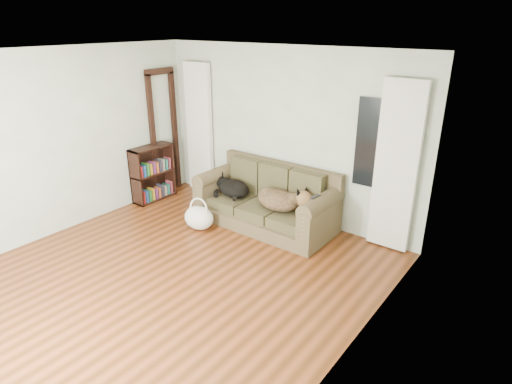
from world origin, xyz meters
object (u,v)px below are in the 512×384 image
Objects in this scene: sofa at (265,197)px; dog_shepherd at (281,200)px; tote_bag at (199,219)px; dog_black_lab at (232,187)px; bookshelf at (153,172)px.

dog_shepherd is at bearing -4.48° from sofa.
sofa is at bearing 45.16° from tote_bag.
sofa reaches higher than tote_bag.
dog_black_lab reaches higher than tote_bag.
dog_black_lab is 0.86× the size of dog_shepherd.
dog_shepherd is 2.47m from bookshelf.
dog_black_lab is 1.56m from bookshelf.
dog_shepherd is 1.26m from tote_bag.
dog_shepherd is at bearing 15.19° from bookshelf.
bookshelf is (-2.14, -0.34, 0.05)m from sofa.
dog_shepherd is at bearing 23.00° from dog_black_lab.
sofa is at bearing 26.03° from dog_black_lab.
dog_black_lab is at bearing 18.66° from bookshelf.
tote_bag is at bearing -76.56° from dog_black_lab.
dog_shepherd is 1.46× the size of tote_bag.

